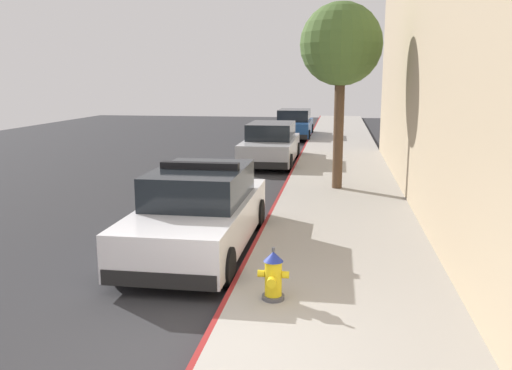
# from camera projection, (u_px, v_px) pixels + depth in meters

# --- Properties ---
(ground_plane) EXTENTS (30.39, 60.00, 0.20)m
(ground_plane) POSITION_uv_depth(u_px,v_px,m) (145.00, 188.00, 16.55)
(ground_plane) COLOR #2B2B2D
(sidewalk_pavement) EXTENTS (3.25, 60.00, 0.16)m
(sidewalk_pavement) POSITION_uv_depth(u_px,v_px,m) (342.00, 188.00, 15.62)
(sidewalk_pavement) COLOR #9E9991
(sidewalk_pavement) RESTS_ON ground
(curb_painted_edge) EXTENTS (0.08, 60.00, 0.16)m
(curb_painted_edge) POSITION_uv_depth(u_px,v_px,m) (285.00, 186.00, 15.87)
(curb_painted_edge) COLOR maroon
(curb_painted_edge) RESTS_ON ground
(police_cruiser) EXTENTS (1.94, 4.84, 1.68)m
(police_cruiser) POSITION_uv_depth(u_px,v_px,m) (200.00, 212.00, 10.11)
(police_cruiser) COLOR white
(police_cruiser) RESTS_ON ground
(parked_car_silver_ahead) EXTENTS (1.94, 4.84, 1.56)m
(parked_car_silver_ahead) POSITION_uv_depth(u_px,v_px,m) (271.00, 145.00, 20.45)
(parked_car_silver_ahead) COLOR #B2B5BA
(parked_car_silver_ahead) RESTS_ON ground
(parked_car_dark_far) EXTENTS (1.94, 4.84, 1.56)m
(parked_car_dark_far) POSITION_uv_depth(u_px,v_px,m) (294.00, 125.00, 29.34)
(parked_car_dark_far) COLOR navy
(parked_car_dark_far) RESTS_ON ground
(fire_hydrant) EXTENTS (0.44, 0.40, 0.76)m
(fire_hydrant) POSITION_uv_depth(u_px,v_px,m) (273.00, 276.00, 7.50)
(fire_hydrant) COLOR #4C4C51
(fire_hydrant) RESTS_ON sidewalk_pavement
(street_tree) EXTENTS (2.24, 2.24, 5.09)m
(street_tree) POSITION_uv_depth(u_px,v_px,m) (341.00, 46.00, 14.52)
(street_tree) COLOR brown
(street_tree) RESTS_ON sidewalk_pavement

